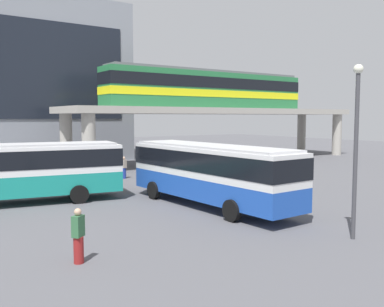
{
  "coord_description": "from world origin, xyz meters",
  "views": [
    {
      "loc": [
        -15.28,
        -17.36,
        4.67
      ],
      "look_at": [
        0.98,
        6.18,
        2.2
      ],
      "focal_mm": 40.07,
      "sensor_mm": 36.0,
      "label": 1
    }
  ],
  "objects_px": {
    "bicycle_red": "(224,166)",
    "pedestrian_at_kerb": "(78,237)",
    "bicycle_green": "(203,165)",
    "bicycle_silver": "(172,171)",
    "bicycle_orange": "(284,159)",
    "bicycle_black": "(267,161)",
    "train": "(210,89)",
    "pedestrian_walking_across": "(124,168)",
    "bus_secondary": "(15,167)",
    "bus_main": "(210,169)"
  },
  "relations": [
    {
      "from": "bicycle_red",
      "to": "pedestrian_at_kerb",
      "type": "height_order",
      "value": "pedestrian_at_kerb"
    },
    {
      "from": "bicycle_green",
      "to": "bicycle_silver",
      "type": "distance_m",
      "value": 5.37
    },
    {
      "from": "bicycle_orange",
      "to": "bicycle_black",
      "type": "bearing_deg",
      "value": -167.07
    },
    {
      "from": "train",
      "to": "pedestrian_walking_across",
      "type": "height_order",
      "value": "train"
    },
    {
      "from": "bicycle_red",
      "to": "pedestrian_at_kerb",
      "type": "relative_size",
      "value": 1.0
    },
    {
      "from": "bus_secondary",
      "to": "pedestrian_walking_across",
      "type": "bearing_deg",
      "value": 31.29
    },
    {
      "from": "bicycle_silver",
      "to": "bicycle_red",
      "type": "height_order",
      "value": "same"
    },
    {
      "from": "bicycle_red",
      "to": "pedestrian_walking_across",
      "type": "bearing_deg",
      "value": 178.71
    },
    {
      "from": "bus_main",
      "to": "pedestrian_at_kerb",
      "type": "bearing_deg",
      "value": -152.32
    },
    {
      "from": "bicycle_silver",
      "to": "bicycle_orange",
      "type": "height_order",
      "value": "same"
    },
    {
      "from": "pedestrian_at_kerb",
      "to": "bus_secondary",
      "type": "bearing_deg",
      "value": 87.29
    },
    {
      "from": "bicycle_red",
      "to": "pedestrian_walking_across",
      "type": "height_order",
      "value": "pedestrian_walking_across"
    },
    {
      "from": "bicycle_green",
      "to": "pedestrian_at_kerb",
      "type": "relative_size",
      "value": 0.99
    },
    {
      "from": "bicycle_orange",
      "to": "pedestrian_walking_across",
      "type": "xyz_separation_m",
      "value": [
        -18.54,
        -1.18,
        0.42
      ]
    },
    {
      "from": "bicycle_silver",
      "to": "bicycle_orange",
      "type": "xyz_separation_m",
      "value": [
        14.79,
        2.01,
        0.0
      ]
    },
    {
      "from": "bus_secondary",
      "to": "bicycle_green",
      "type": "height_order",
      "value": "bus_secondary"
    },
    {
      "from": "bus_secondary",
      "to": "bicycle_red",
      "type": "bearing_deg",
      "value": 15.76
    },
    {
      "from": "bus_main",
      "to": "pedestrian_walking_across",
      "type": "distance_m",
      "value": 11.88
    },
    {
      "from": "bicycle_orange",
      "to": "pedestrian_walking_across",
      "type": "bearing_deg",
      "value": -176.36
    },
    {
      "from": "pedestrian_walking_across",
      "to": "bicycle_red",
      "type": "bearing_deg",
      "value": -1.29
    },
    {
      "from": "bus_main",
      "to": "bicycle_red",
      "type": "bearing_deg",
      "value": 48.42
    },
    {
      "from": "bus_main",
      "to": "pedestrian_at_kerb",
      "type": "xyz_separation_m",
      "value": [
        -8.65,
        -4.54,
        -1.15
      ]
    },
    {
      "from": "train",
      "to": "bicycle_orange",
      "type": "distance_m",
      "value": 10.46
    },
    {
      "from": "bicycle_green",
      "to": "pedestrian_at_kerb",
      "type": "distance_m",
      "value": 25.38
    },
    {
      "from": "bicycle_green",
      "to": "train",
      "type": "bearing_deg",
      "value": 47.38
    },
    {
      "from": "bus_main",
      "to": "train",
      "type": "bearing_deg",
      "value": 53.0
    },
    {
      "from": "bicycle_black",
      "to": "bicycle_orange",
      "type": "bearing_deg",
      "value": 12.93
    },
    {
      "from": "bicycle_silver",
      "to": "bus_main",
      "type": "bearing_deg",
      "value": -112.41
    },
    {
      "from": "bicycle_orange",
      "to": "bicycle_red",
      "type": "bearing_deg",
      "value": -171.24
    },
    {
      "from": "bicycle_green",
      "to": "bus_main",
      "type": "bearing_deg",
      "value": -124.84
    },
    {
      "from": "train",
      "to": "bicycle_orange",
      "type": "height_order",
      "value": "train"
    },
    {
      "from": "bicycle_silver",
      "to": "pedestrian_at_kerb",
      "type": "distance_m",
      "value": 20.34
    },
    {
      "from": "bus_main",
      "to": "bicycle_green",
      "type": "height_order",
      "value": "bus_main"
    },
    {
      "from": "bus_main",
      "to": "bicycle_orange",
      "type": "distance_m",
      "value": 23.32
    },
    {
      "from": "bus_secondary",
      "to": "pedestrian_walking_across",
      "type": "relative_size",
      "value": 6.78
    },
    {
      "from": "pedestrian_at_kerb",
      "to": "bus_main",
      "type": "bearing_deg",
      "value": 27.68
    },
    {
      "from": "bus_main",
      "to": "bus_secondary",
      "type": "distance_m",
      "value": 10.34
    },
    {
      "from": "bus_main",
      "to": "bus_secondary",
      "type": "xyz_separation_m",
      "value": [
        -8.13,
        6.39,
        0.0
      ]
    },
    {
      "from": "train",
      "to": "bicycle_black",
      "type": "height_order",
      "value": "train"
    },
    {
      "from": "bicycle_silver",
      "to": "pedestrian_walking_across",
      "type": "xyz_separation_m",
      "value": [
        -3.75,
        0.83,
        0.42
      ]
    },
    {
      "from": "bicycle_green",
      "to": "bicycle_red",
      "type": "distance_m",
      "value": 2.04
    },
    {
      "from": "bicycle_green",
      "to": "pedestrian_walking_across",
      "type": "bearing_deg",
      "value": -169.48
    },
    {
      "from": "bicycle_orange",
      "to": "bus_secondary",
      "type": "bearing_deg",
      "value": -166.5
    },
    {
      "from": "train",
      "to": "bicycle_black",
      "type": "distance_m",
      "value": 9.54
    },
    {
      "from": "bicycle_silver",
      "to": "bus_secondary",
      "type": "bearing_deg",
      "value": -160.1
    },
    {
      "from": "bus_main",
      "to": "bicycle_silver",
      "type": "height_order",
      "value": "bus_main"
    },
    {
      "from": "bicycle_red",
      "to": "bus_main",
      "type": "bearing_deg",
      "value": -131.58
    },
    {
      "from": "train",
      "to": "bus_secondary",
      "type": "distance_m",
      "value": 25.21
    },
    {
      "from": "bicycle_black",
      "to": "pedestrian_at_kerb",
      "type": "relative_size",
      "value": 0.98
    },
    {
      "from": "bicycle_silver",
      "to": "bicycle_red",
      "type": "relative_size",
      "value": 0.96
    }
  ]
}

